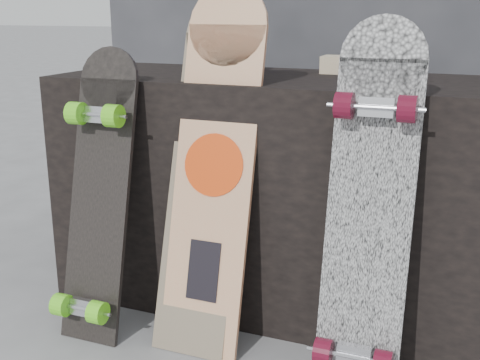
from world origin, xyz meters
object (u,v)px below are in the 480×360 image
at_px(longboard_cascadia, 369,206).
at_px(skateboard_dark, 98,192).
at_px(longboard_celtic, 208,163).
at_px(vendor_table, 292,193).
at_px(longboard_geisha, 215,160).

height_order(longboard_cascadia, skateboard_dark, longboard_cascadia).
bearing_deg(skateboard_dark, longboard_celtic, 20.06).
relative_size(vendor_table, longboard_celtic, 1.51).
bearing_deg(longboard_cascadia, skateboard_dark, -178.75).
height_order(vendor_table, longboard_celtic, longboard_celtic).
relative_size(vendor_table, longboard_geisha, 1.46).
height_order(vendor_table, skateboard_dark, skateboard_dark).
relative_size(longboard_geisha, longboard_cascadia, 1.09).
distance_m(longboard_cascadia, skateboard_dark, 0.84).
relative_size(longboard_celtic, skateboard_dark, 1.17).
xyz_separation_m(vendor_table, longboard_celtic, (-0.18, -0.31, 0.16)).
distance_m(vendor_table, longboard_geisha, 0.40).
xyz_separation_m(longboard_celtic, longboard_cascadia, (0.51, -0.10, -0.05)).
xyz_separation_m(vendor_table, longboard_cascadia, (0.33, -0.41, 0.12)).
distance_m(longboard_celtic, skateboard_dark, 0.36).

